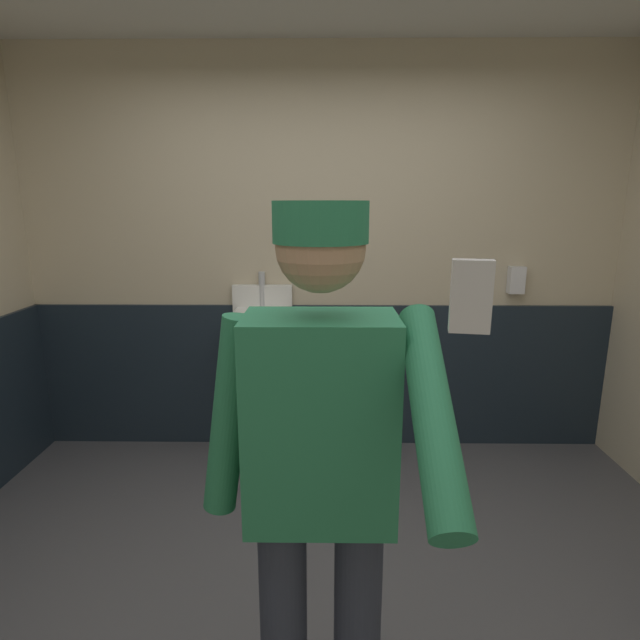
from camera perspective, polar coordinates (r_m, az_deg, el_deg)
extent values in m
cube|color=beige|center=(3.41, 0.17, 7.25)|extent=(4.53, 0.12, 2.66)
cube|color=#19232D|center=(3.52, 0.15, -6.38)|extent=(3.93, 0.03, 1.01)
cube|color=white|center=(3.44, -6.49, -1.35)|extent=(0.40, 0.05, 0.65)
cube|color=white|center=(3.29, -6.83, -2.93)|extent=(0.34, 0.30, 0.45)
cylinder|color=#B7BABF|center=(3.37, -6.64, 3.48)|extent=(0.04, 0.04, 0.24)
cylinder|color=#B7BABF|center=(3.58, -6.34, -10.08)|extent=(0.05, 0.05, 0.55)
cylinder|color=#2D3342|center=(1.78, -4.15, -32.35)|extent=(0.14, 0.14, 0.83)
cylinder|color=#2D3342|center=(1.78, 4.26, -32.40)|extent=(0.14, 0.14, 0.83)
cube|color=#26724C|center=(1.36, 0.06, -11.38)|extent=(0.40, 0.24, 0.57)
cylinder|color=#26724C|center=(1.38, -10.34, -10.70)|extent=(0.17, 0.09, 0.56)
cylinder|color=#26724C|center=(1.13, 12.67, -9.95)|extent=(0.09, 0.50, 0.39)
sphere|color=tan|center=(1.25, 0.06, 8.27)|extent=(0.23, 0.23, 0.23)
cylinder|color=#26724C|center=(1.24, 0.06, 11.13)|extent=(0.24, 0.24, 0.10)
cube|color=silver|center=(0.77, 16.88, 2.58)|extent=(0.06, 0.03, 0.11)
cube|color=silver|center=(3.56, 21.52, 4.28)|extent=(0.10, 0.07, 0.18)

